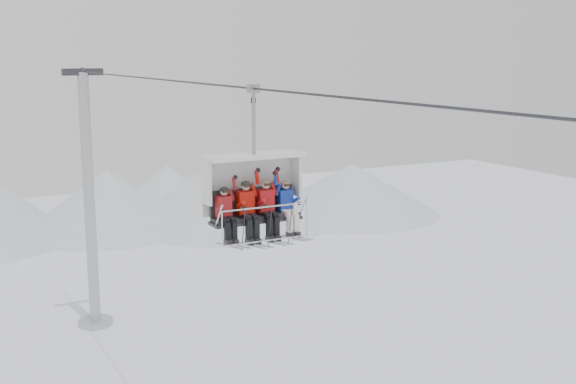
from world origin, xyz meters
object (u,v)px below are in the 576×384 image
lift_tower_right (90,219)px  skier_far_left (226,212)px  chairlift_carrier (252,186)px  skier_center_right (267,206)px  skier_far_right (287,205)px  skier_center_left (247,208)px

lift_tower_right → skier_far_left: lift_tower_right is taller
lift_tower_right → chairlift_carrier: bearing=-90.0°
skier_center_right → skier_far_right: size_ratio=1.00×
lift_tower_right → skier_far_right: 20.77m
chairlift_carrier → skier_center_right: size_ratio=2.36×
lift_tower_right → skier_far_left: bearing=-92.5°
chairlift_carrier → skier_center_left: chairlift_carrier is taller
skier_center_left → skier_center_right: bearing=-0.1°
skier_center_left → skier_center_right: size_ratio=1.01×
lift_tower_right → skier_center_left: size_ratio=7.92×
skier_center_left → skier_far_right: 1.17m
lift_tower_right → skier_far_right: (0.88, -20.28, 4.41)m
skier_far_left → skier_center_left: bearing=1.3°
skier_far_left → skier_far_right: skier_far_right is taller
skier_far_left → skier_center_right: skier_center_right is taller
skier_far_left → skier_center_left: skier_center_left is taller
chairlift_carrier → skier_center_left: (-0.29, -0.31, -0.50)m
skier_far_right → skier_center_left: bearing=179.5°
chairlift_carrier → skier_far_left: size_ratio=2.36×
skier_far_right → chairlift_carrier: bearing=160.1°
skier_center_left → chairlift_carrier: bearing=46.8°
lift_tower_right → skier_far_left: (-0.90, -20.28, 4.40)m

